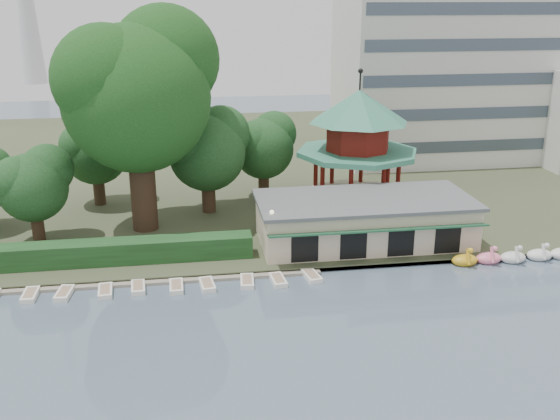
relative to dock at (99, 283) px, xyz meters
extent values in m
plane|color=slate|center=(12.00, -17.20, -0.12)|extent=(220.00, 220.00, 0.00)
cube|color=#424930|center=(12.00, 34.80, 0.08)|extent=(220.00, 70.00, 0.40)
cube|color=gray|center=(12.00, 0.10, 0.03)|extent=(220.00, 0.60, 0.30)
cube|color=gray|center=(0.00, 0.00, 0.00)|extent=(34.00, 1.60, 0.24)
cube|color=beige|center=(22.00, 4.80, 2.08)|extent=(18.00, 8.00, 3.60)
cube|color=#595B5E|center=(22.00, 4.80, 4.03)|extent=(18.60, 8.60, 0.30)
cube|color=#194C2D|center=(22.00, 0.50, 2.88)|extent=(18.00, 1.59, 0.45)
cylinder|color=beige|center=(24.00, 14.80, 0.88)|extent=(10.40, 10.40, 1.20)
cylinder|color=#368065|center=(24.00, 14.80, 5.73)|extent=(12.40, 12.40, 0.50)
cylinder|color=maroon|center=(24.00, 14.80, 7.38)|extent=(6.40, 6.40, 2.80)
cone|color=#368065|center=(24.00, 14.80, 10.38)|extent=(10.00, 10.00, 3.20)
cylinder|color=black|center=(24.00, 14.80, 12.88)|extent=(0.16, 0.16, 1.80)
cube|color=silver|center=(42.00, 32.80, 10.28)|extent=(30.00, 14.00, 20.00)
cube|color=#204A20|center=(-3.00, 3.30, 1.18)|extent=(30.00, 2.00, 1.80)
cylinder|color=black|center=(13.50, 1.80, 2.28)|extent=(0.12, 0.12, 4.00)
sphere|color=beige|center=(13.50, 1.80, 4.38)|extent=(0.36, 0.36, 0.36)
cylinder|color=#3A281C|center=(3.00, 10.80, 5.09)|extent=(2.31, 2.31, 9.63)
sphere|color=#1C4B1A|center=(3.00, 10.80, 12.22)|extent=(12.85, 12.85, 12.85)
sphere|color=#1C4B1A|center=(5.57, 12.73, 15.30)|extent=(9.64, 9.64, 9.64)
sphere|color=#1C4B1A|center=(0.75, 9.51, 14.14)|extent=(9.00, 9.00, 9.00)
cylinder|color=#3A281C|center=(-6.00, 8.80, 2.28)|extent=(1.06, 1.06, 4.00)
sphere|color=#204A20|center=(-6.00, 8.80, 5.24)|extent=(5.91, 5.91, 5.91)
sphere|color=#204A20|center=(-4.82, 9.69, 6.52)|extent=(4.43, 4.43, 4.43)
sphere|color=#204A20|center=(-7.03, 8.21, 6.04)|extent=(4.13, 4.13, 4.13)
cylinder|color=#3A281C|center=(9.00, 14.80, 2.70)|extent=(1.35, 1.35, 4.83)
sphere|color=#204A20|center=(9.00, 14.80, 6.27)|extent=(7.49, 7.49, 7.49)
sphere|color=#204A20|center=(10.50, 15.92, 7.82)|extent=(5.61, 5.61, 5.61)
sphere|color=#204A20|center=(7.69, 14.05, 7.24)|extent=(5.24, 5.24, 5.24)
cylinder|color=#3A281C|center=(15.00, 18.80, 2.40)|extent=(1.14, 1.14, 4.23)
sphere|color=#204A20|center=(15.00, 18.80, 5.53)|extent=(6.36, 6.36, 6.36)
sphere|color=#204A20|center=(16.27, 19.75, 6.88)|extent=(4.77, 4.77, 4.77)
sphere|color=#204A20|center=(13.89, 18.16, 6.38)|extent=(4.45, 4.45, 4.45)
cylinder|color=#3A281C|center=(-2.00, 18.80, 2.48)|extent=(1.16, 1.16, 4.40)
sphere|color=#204A20|center=(-2.00, 18.80, 5.73)|extent=(6.47, 6.47, 6.47)
sphere|color=#204A20|center=(-0.71, 19.77, 7.14)|extent=(4.85, 4.85, 4.85)
sphere|color=#204A20|center=(-3.13, 18.15, 6.61)|extent=(4.53, 4.53, 4.53)
ellipsoid|color=gold|center=(29.01, -0.54, 0.23)|extent=(2.16, 1.44, 0.99)
cylinder|color=gold|center=(29.01, -1.09, 0.78)|extent=(0.26, 0.79, 1.29)
sphere|color=gold|center=(29.01, -1.39, 1.43)|extent=(0.44, 0.44, 0.44)
ellipsoid|color=pink|center=(31.11, -0.46, 0.23)|extent=(2.16, 1.44, 0.99)
cylinder|color=pink|center=(31.11, -1.01, 0.78)|extent=(0.26, 0.79, 1.29)
sphere|color=pink|center=(31.11, -1.31, 1.43)|extent=(0.44, 0.44, 0.44)
ellipsoid|color=silver|center=(33.16, -0.64, 0.23)|extent=(2.16, 1.44, 0.99)
cylinder|color=silver|center=(33.16, -1.19, 0.78)|extent=(0.26, 0.79, 1.29)
sphere|color=silver|center=(33.16, -1.49, 1.43)|extent=(0.44, 0.44, 0.44)
ellipsoid|color=silver|center=(35.60, -0.48, 0.23)|extent=(2.16, 1.44, 0.99)
cylinder|color=silver|center=(35.60, -1.03, 0.78)|extent=(0.26, 0.79, 1.29)
sphere|color=silver|center=(35.60, -1.33, 1.43)|extent=(0.44, 0.44, 0.44)
cube|color=white|center=(-4.68, -1.33, 0.06)|extent=(1.00, 2.30, 0.36)
cube|color=white|center=(-2.28, -1.45, 0.06)|extent=(1.24, 2.39, 0.36)
cube|color=white|center=(0.64, -1.53, 0.06)|extent=(1.19, 2.38, 0.36)
cube|color=white|center=(2.99, -1.22, 0.06)|extent=(1.16, 2.37, 0.36)
cube|color=white|center=(5.81, -1.54, 0.06)|extent=(1.05, 2.32, 0.36)
cube|color=white|center=(8.10, -1.59, 0.06)|extent=(1.25, 2.40, 0.36)
cube|color=white|center=(11.12, -1.47, 0.06)|extent=(1.18, 2.37, 0.36)
cube|color=white|center=(13.49, -1.59, 0.06)|extent=(1.20, 2.38, 0.36)
cube|color=white|center=(16.16, -1.24, 0.06)|extent=(1.36, 2.43, 0.36)
camera|label=1|loc=(7.07, -44.37, 20.52)|focal=40.00mm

